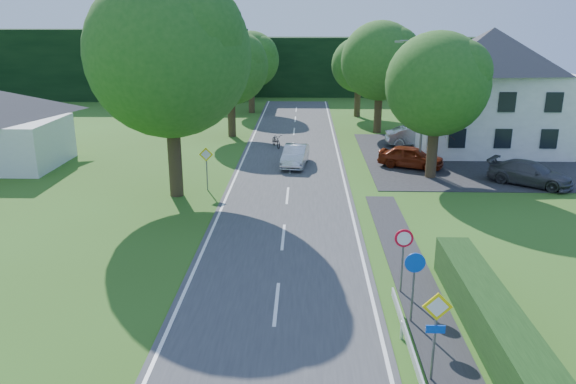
{
  "coord_description": "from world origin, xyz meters",
  "views": [
    {
      "loc": [
        0.89,
        -4.84,
        9.18
      ],
      "look_at": [
        0.19,
        18.67,
        1.89
      ],
      "focal_mm": 35.0,
      "sensor_mm": 36.0,
      "label": 1
    }
  ],
  "objects_px": {
    "parked_car_silver_a": "(416,136)",
    "parked_car_red": "(411,157)",
    "moving_car": "(295,156)",
    "parasol": "(443,146)",
    "parked_car_grey": "(530,173)",
    "streetlight": "(421,99)",
    "motorcycle": "(276,141)",
    "parked_car_silver_b": "(546,146)"
  },
  "relations": [
    {
      "from": "motorcycle",
      "to": "parked_car_silver_b",
      "type": "xyz_separation_m",
      "value": [
        18.93,
        -1.93,
        0.15
      ]
    },
    {
      "from": "parked_car_red",
      "to": "parked_car_grey",
      "type": "distance_m",
      "value": 7.16
    },
    {
      "from": "parked_car_red",
      "to": "parked_car_grey",
      "type": "relative_size",
      "value": 0.89
    },
    {
      "from": "streetlight",
      "to": "moving_car",
      "type": "distance_m",
      "value": 8.64
    },
    {
      "from": "parked_car_silver_b",
      "to": "streetlight",
      "type": "bearing_deg",
      "value": 122.07
    },
    {
      "from": "streetlight",
      "to": "moving_car",
      "type": "bearing_deg",
      "value": 176.6
    },
    {
      "from": "motorcycle",
      "to": "parked_car_silver_b",
      "type": "relative_size",
      "value": 0.4
    },
    {
      "from": "moving_car",
      "to": "parasol",
      "type": "xyz_separation_m",
      "value": [
        9.89,
        1.97,
        0.27
      ]
    },
    {
      "from": "parked_car_silver_a",
      "to": "parked_car_grey",
      "type": "relative_size",
      "value": 0.97
    },
    {
      "from": "parked_car_grey",
      "to": "moving_car",
      "type": "bearing_deg",
      "value": 110.2
    },
    {
      "from": "motorcycle",
      "to": "parked_car_grey",
      "type": "distance_m",
      "value": 17.74
    },
    {
      "from": "streetlight",
      "to": "parked_car_silver_a",
      "type": "height_order",
      "value": "streetlight"
    },
    {
      "from": "parked_car_silver_a",
      "to": "parked_car_red",
      "type": "bearing_deg",
      "value": 166.7
    },
    {
      "from": "parked_car_red",
      "to": "streetlight",
      "type": "bearing_deg",
      "value": -94.15
    },
    {
      "from": "streetlight",
      "to": "parked_car_silver_b",
      "type": "height_order",
      "value": "streetlight"
    },
    {
      "from": "parked_car_red",
      "to": "parasol",
      "type": "bearing_deg",
      "value": -23.6
    },
    {
      "from": "parked_car_grey",
      "to": "parked_car_red",
      "type": "bearing_deg",
      "value": 95.38
    },
    {
      "from": "streetlight",
      "to": "parked_car_red",
      "type": "bearing_deg",
      "value": 151.19
    },
    {
      "from": "parasol",
      "to": "moving_car",
      "type": "bearing_deg",
      "value": -168.72
    },
    {
      "from": "streetlight",
      "to": "motorcycle",
      "type": "relative_size",
      "value": 4.33
    },
    {
      "from": "moving_car",
      "to": "parked_car_grey",
      "type": "distance_m",
      "value": 14.09
    },
    {
      "from": "streetlight",
      "to": "parked_car_red",
      "type": "xyz_separation_m",
      "value": [
        -0.37,
        0.2,
        -3.72
      ]
    },
    {
      "from": "motorcycle",
      "to": "parked_car_red",
      "type": "bearing_deg",
      "value": -51.65
    },
    {
      "from": "streetlight",
      "to": "moving_car",
      "type": "height_order",
      "value": "streetlight"
    },
    {
      "from": "parked_car_red",
      "to": "parasol",
      "type": "relative_size",
      "value": 1.96
    },
    {
      "from": "streetlight",
      "to": "parked_car_red",
      "type": "distance_m",
      "value": 3.75
    },
    {
      "from": "moving_car",
      "to": "parked_car_red",
      "type": "distance_m",
      "value": 7.4
    },
    {
      "from": "parasol",
      "to": "parked_car_grey",
      "type": "bearing_deg",
      "value": -58.59
    },
    {
      "from": "moving_car",
      "to": "motorcycle",
      "type": "height_order",
      "value": "moving_car"
    },
    {
      "from": "motorcycle",
      "to": "parked_car_silver_a",
      "type": "distance_m",
      "value": 10.44
    },
    {
      "from": "parked_car_silver_a",
      "to": "parked_car_silver_b",
      "type": "distance_m",
      "value": 8.89
    },
    {
      "from": "streetlight",
      "to": "parked_car_red",
      "type": "relative_size",
      "value": 1.95
    },
    {
      "from": "moving_car",
      "to": "parasol",
      "type": "distance_m",
      "value": 10.09
    },
    {
      "from": "moving_car",
      "to": "parasol",
      "type": "relative_size",
      "value": 1.94
    },
    {
      "from": "parked_car_red",
      "to": "parked_car_silver_b",
      "type": "relative_size",
      "value": 0.89
    },
    {
      "from": "parasol",
      "to": "parked_car_silver_a",
      "type": "bearing_deg",
      "value": 103.42
    },
    {
      "from": "streetlight",
      "to": "motorcycle",
      "type": "xyz_separation_m",
      "value": [
        -9.26,
        5.93,
        -3.94
      ]
    },
    {
      "from": "streetlight",
      "to": "parked_car_grey",
      "type": "height_order",
      "value": "streetlight"
    },
    {
      "from": "parked_car_red",
      "to": "parked_car_silver_a",
      "type": "xyz_separation_m",
      "value": [
        1.52,
        6.33,
        0.04
      ]
    },
    {
      "from": "moving_car",
      "to": "streetlight",
      "type": "bearing_deg",
      "value": 3.07
    },
    {
      "from": "streetlight",
      "to": "parasol",
      "type": "relative_size",
      "value": 3.83
    },
    {
      "from": "parked_car_red",
      "to": "parasol",
      "type": "distance_m",
      "value": 3.36
    }
  ]
}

